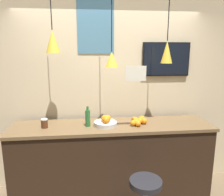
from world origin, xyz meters
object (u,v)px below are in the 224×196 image
(spread_jar, at_px, (44,123))
(fruit_bowl, at_px, (106,122))
(juice_bottle, at_px, (88,118))
(mounted_tv, at_px, (166,59))

(spread_jar, bearing_deg, fruit_bowl, -0.42)
(juice_bottle, xyz_separation_m, spread_jar, (-0.53, 0.00, -0.05))
(spread_jar, relative_size, mounted_tv, 0.17)
(fruit_bowl, xyz_separation_m, mounted_tv, (0.89, 0.39, 0.76))
(juice_bottle, xyz_separation_m, mounted_tv, (1.11, 0.39, 0.70))
(juice_bottle, bearing_deg, spread_jar, 180.00)
(fruit_bowl, relative_size, spread_jar, 2.60)
(juice_bottle, distance_m, mounted_tv, 1.37)
(fruit_bowl, relative_size, juice_bottle, 1.14)
(fruit_bowl, height_order, juice_bottle, juice_bottle)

